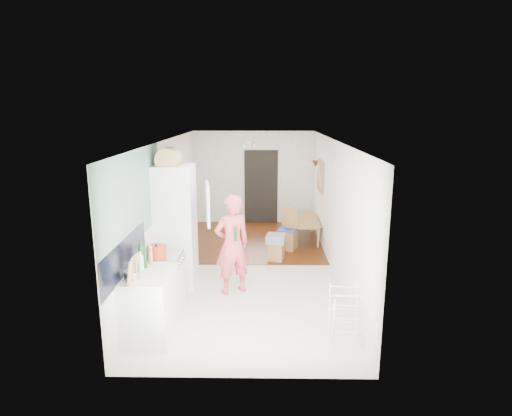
{
  "coord_description": "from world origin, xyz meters",
  "views": [
    {
      "loc": [
        0.24,
        -7.92,
        3.08
      ],
      "look_at": [
        0.11,
        0.2,
        1.18
      ],
      "focal_mm": 30.0,
      "sensor_mm": 36.0,
      "label": 1
    }
  ],
  "objects_px": {
    "person": "(232,236)",
    "dining_table": "(302,231)",
    "dining_chair": "(287,229)",
    "stool": "(276,251)",
    "drying_rack": "(345,317)"
  },
  "relations": [
    {
      "from": "dining_table",
      "to": "dining_chair",
      "type": "height_order",
      "value": "dining_chair"
    },
    {
      "from": "stool",
      "to": "dining_chair",
      "type": "bearing_deg",
      "value": 70.04
    },
    {
      "from": "stool",
      "to": "drying_rack",
      "type": "relative_size",
      "value": 0.51
    },
    {
      "from": "person",
      "to": "dining_table",
      "type": "distance_m",
      "value": 3.47
    },
    {
      "from": "dining_table",
      "to": "dining_chair",
      "type": "bearing_deg",
      "value": 151.51
    },
    {
      "from": "dining_table",
      "to": "dining_chair",
      "type": "relative_size",
      "value": 1.33
    },
    {
      "from": "dining_table",
      "to": "dining_chair",
      "type": "xyz_separation_m",
      "value": [
        -0.4,
        -0.73,
        0.24
      ]
    },
    {
      "from": "dining_chair",
      "to": "drying_rack",
      "type": "xyz_separation_m",
      "value": [
        0.55,
        -3.92,
        -0.08
      ]
    },
    {
      "from": "stool",
      "to": "dining_table",
      "type": "bearing_deg",
      "value": 65.37
    },
    {
      "from": "stool",
      "to": "drying_rack",
      "type": "distance_m",
      "value": 3.29
    },
    {
      "from": "drying_rack",
      "to": "person",
      "type": "bearing_deg",
      "value": 139.9
    },
    {
      "from": "dining_table",
      "to": "person",
      "type": "bearing_deg",
      "value": 154.86
    },
    {
      "from": "dining_chair",
      "to": "stool",
      "type": "xyz_separation_m",
      "value": [
        -0.27,
        -0.74,
        -0.27
      ]
    },
    {
      "from": "dining_chair",
      "to": "drying_rack",
      "type": "height_order",
      "value": "dining_chair"
    },
    {
      "from": "dining_table",
      "to": "stool",
      "type": "xyz_separation_m",
      "value": [
        -0.67,
        -1.46,
        -0.02
      ]
    }
  ]
}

